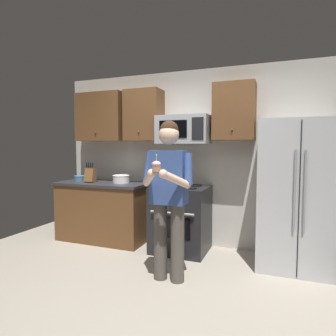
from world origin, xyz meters
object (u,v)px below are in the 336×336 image
(knife_block, at_px, (90,175))
(microwave, at_px, (184,130))
(bowl_large_white, at_px, (121,179))
(refrigerator, at_px, (297,195))
(cupcake, at_px, (156,166))
(oven_range, at_px, (181,219))
(person, at_px, (169,191))
(bowl_small_colored, at_px, (80,178))

(knife_block, bearing_deg, microwave, 5.69)
(bowl_large_white, bearing_deg, refrigerator, -2.25)
(cupcake, bearing_deg, refrigerator, 42.49)
(oven_range, bearing_deg, refrigerator, -1.50)
(knife_block, relative_size, person, 0.18)
(refrigerator, bearing_deg, bowl_large_white, 177.75)
(knife_block, height_order, bowl_large_white, knife_block)
(refrigerator, xyz_separation_m, bowl_small_colored, (-3.23, 0.06, 0.07))
(oven_range, distance_m, bowl_large_white, 1.12)
(bowl_large_white, distance_m, person, 1.53)
(person, bearing_deg, microwave, 99.23)
(bowl_large_white, bearing_deg, knife_block, -170.00)
(person, bearing_deg, refrigerator, 33.77)
(knife_block, height_order, cupcake, cupcake)
(microwave, relative_size, bowl_small_colored, 3.80)
(oven_range, bearing_deg, bowl_large_white, 176.63)
(microwave, xyz_separation_m, refrigerator, (1.50, -0.16, -0.82))
(microwave, height_order, bowl_large_white, microwave)
(microwave, bearing_deg, cupcake, -82.95)
(oven_range, xyz_separation_m, refrigerator, (1.50, -0.04, 0.44))
(bowl_small_colored, distance_m, cupcake, 2.31)
(bowl_small_colored, bearing_deg, refrigerator, -1.05)
(microwave, relative_size, cupcake, 4.26)
(bowl_large_white, height_order, cupcake, cupcake)
(microwave, xyz_separation_m, bowl_large_white, (-0.99, -0.06, -0.74))
(oven_range, xyz_separation_m, microwave, (0.00, 0.12, 1.26))
(bowl_large_white, distance_m, cupcake, 1.78)
(oven_range, distance_m, bowl_small_colored, 1.81)
(knife_block, xyz_separation_m, person, (1.66, -0.90, -0.04))
(refrigerator, height_order, bowl_large_white, refrigerator)
(bowl_large_white, bearing_deg, oven_range, -3.37)
(bowl_small_colored, bearing_deg, oven_range, -0.67)
(microwave, distance_m, refrigerator, 1.72)
(bowl_small_colored, relative_size, cupcake, 1.12)
(refrigerator, relative_size, knife_block, 5.63)
(oven_range, bearing_deg, bowl_small_colored, 179.33)
(knife_block, xyz_separation_m, bowl_small_colored, (-0.24, 0.05, -0.07))
(cupcake, bearing_deg, oven_range, 97.71)
(refrigerator, bearing_deg, microwave, 173.97)
(person, xyz_separation_m, cupcake, (0.00, -0.33, 0.30))
(knife_block, xyz_separation_m, cupcake, (1.66, -1.23, 0.26))
(knife_block, distance_m, bowl_small_colored, 0.25)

